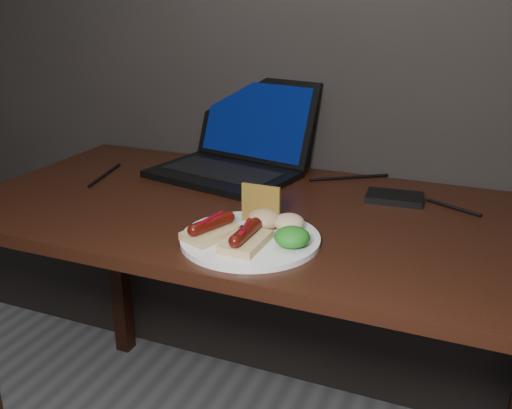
{
  "coord_description": "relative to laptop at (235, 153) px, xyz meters",
  "views": [
    {
      "loc": [
        0.47,
        0.23,
        1.22
      ],
      "look_at": [
        0.06,
        1.22,
        0.82
      ],
      "focal_mm": 40.0,
      "sensor_mm": 36.0,
      "label": 1
    }
  ],
  "objects": [
    {
      "name": "desk",
      "position": [
        0.17,
        -0.23,
        -0.14
      ],
      "size": [
        1.4,
        0.7,
        0.75
      ],
      "color": "black",
      "rests_on": "ground"
    },
    {
      "name": "laptop",
      "position": [
        0.0,
        0.0,
        0.0
      ],
      "size": [
        0.43,
        0.4,
        0.25
      ],
      "color": "black",
      "rests_on": "desk"
    },
    {
      "name": "hard_drive",
      "position": [
        0.45,
        -0.06,
        -0.05
      ],
      "size": [
        0.14,
        0.1,
        0.02
      ],
      "primitive_type": "cube",
      "rotation": [
        0.0,
        0.0,
        0.08
      ],
      "color": "black",
      "rests_on": "desk"
    },
    {
      "name": "desk_cables",
      "position": [
        0.13,
        -0.08,
        -0.05
      ],
      "size": [
        0.99,
        0.4,
        0.01
      ],
      "color": "black",
      "rests_on": "desk"
    },
    {
      "name": "plate",
      "position": [
        0.23,
        -0.42,
        -0.05
      ],
      "size": [
        0.3,
        0.3,
        0.01
      ],
      "primitive_type": "cylinder",
      "rotation": [
        0.0,
        0.0,
        0.07
      ],
      "color": "white",
      "rests_on": "desk"
    },
    {
      "name": "bread_sausage_left",
      "position": [
        0.15,
        -0.45,
        -0.03
      ],
      "size": [
        0.11,
        0.13,
        0.04
      ],
      "color": "#E0CB83",
      "rests_on": "plate"
    },
    {
      "name": "bread_sausage_center",
      "position": [
        0.23,
        -0.46,
        -0.03
      ],
      "size": [
        0.07,
        0.12,
        0.04
      ],
      "color": "#E0CB83",
      "rests_on": "plate"
    },
    {
      "name": "crispbread",
      "position": [
        0.22,
        -0.35,
        0.0
      ],
      "size": [
        0.09,
        0.01,
        0.08
      ],
      "primitive_type": "cube",
      "color": "#A8812E",
      "rests_on": "plate"
    },
    {
      "name": "salad_greens",
      "position": [
        0.32,
        -0.43,
        -0.02
      ],
      "size": [
        0.07,
        0.07,
        0.04
      ],
      "primitive_type": "ellipsoid",
      "color": "#175110",
      "rests_on": "plate"
    },
    {
      "name": "salsa_mound",
      "position": [
        0.23,
        -0.37,
        -0.02
      ],
      "size": [
        0.07,
        0.07,
        0.04
      ],
      "primitive_type": "ellipsoid",
      "color": "maroon",
      "rests_on": "plate"
    },
    {
      "name": "coleslaw_mound",
      "position": [
        0.29,
        -0.36,
        -0.02
      ],
      "size": [
        0.06,
        0.06,
        0.04
      ],
      "primitive_type": "ellipsoid",
      "color": "beige",
      "rests_on": "plate"
    }
  ]
}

